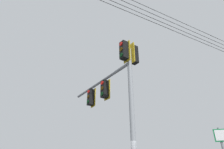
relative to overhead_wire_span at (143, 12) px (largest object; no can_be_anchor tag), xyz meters
The scene contains 2 objects.
signal_mast_assembly 4.72m from the overhead_wire_span, 80.28° to the left, with size 4.31×3.61×6.90m.
overhead_wire_span is the anchor object (origin of this frame).
Camera 1 is at (-7.81, -0.53, 1.27)m, focal length 31.84 mm.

